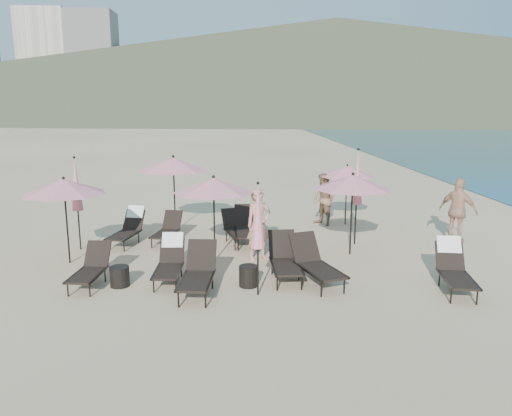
{
  "coord_description": "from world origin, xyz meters",
  "views": [
    {
      "loc": [
        -1.07,
        -10.5,
        4.0
      ],
      "look_at": [
        -0.5,
        3.5,
        1.1
      ],
      "focal_mm": 35.0,
      "sensor_mm": 36.0,
      "label": 1
    }
  ],
  "objects_px": {
    "lounger_2": "(198,272)",
    "umbrella_open_2": "(353,182)",
    "umbrella_open_1": "(214,185)",
    "side_table_1": "(248,276)",
    "beachgoer_a": "(259,224)",
    "lounger_1": "(170,260)",
    "lounger_7": "(167,229)",
    "lounger_5": "(454,267)",
    "lounger_0": "(90,268)",
    "beachgoer_c": "(458,211)",
    "lounger_8": "(246,227)",
    "umbrella_open_0": "(64,187)",
    "lounger_3": "(285,259)",
    "lounger_9": "(237,229)",
    "umbrella_open_3": "(173,164)",
    "lounger_4": "(315,263)",
    "side_table_0": "(120,276)",
    "umbrella_closed_1": "(357,178)",
    "lounger_6": "(128,227)",
    "umbrella_open_4": "(347,171)",
    "umbrella_closed_0": "(258,217)",
    "umbrella_closed_2": "(76,185)",
    "beachgoer_b": "(324,200)"
  },
  "relations": [
    {
      "from": "lounger_2",
      "to": "lounger_5",
      "type": "height_order",
      "value": "lounger_5"
    },
    {
      "from": "lounger_1",
      "to": "lounger_4",
      "type": "distance_m",
      "value": 3.36
    },
    {
      "from": "side_table_0",
      "to": "side_table_1",
      "type": "distance_m",
      "value": 2.89
    },
    {
      "from": "lounger_7",
      "to": "umbrella_open_3",
      "type": "relative_size",
      "value": 0.64
    },
    {
      "from": "lounger_0",
      "to": "umbrella_open_3",
      "type": "xyz_separation_m",
      "value": [
        1.32,
        4.95,
        1.76
      ]
    },
    {
      "from": "umbrella_open_3",
      "to": "beachgoer_c",
      "type": "distance_m",
      "value": 8.74
    },
    {
      "from": "umbrella_open_2",
      "to": "beachgoer_c",
      "type": "xyz_separation_m",
      "value": [
        3.4,
        1.05,
        -1.03
      ]
    },
    {
      "from": "umbrella_open_1",
      "to": "side_table_1",
      "type": "height_order",
      "value": "umbrella_open_1"
    },
    {
      "from": "lounger_1",
      "to": "lounger_7",
      "type": "relative_size",
      "value": 1.03
    },
    {
      "from": "lounger_1",
      "to": "beachgoer_a",
      "type": "relative_size",
      "value": 0.85
    },
    {
      "from": "umbrella_closed_1",
      "to": "beachgoer_c",
      "type": "relative_size",
      "value": 1.46
    },
    {
      "from": "lounger_5",
      "to": "umbrella_closed_1",
      "type": "bearing_deg",
      "value": 118.91
    },
    {
      "from": "umbrella_closed_2",
      "to": "lounger_0",
      "type": "bearing_deg",
      "value": -69.0
    },
    {
      "from": "lounger_1",
      "to": "lounger_2",
      "type": "height_order",
      "value": "lounger_2"
    },
    {
      "from": "lounger_2",
      "to": "lounger_4",
      "type": "relative_size",
      "value": 0.95
    },
    {
      "from": "umbrella_open_0",
      "to": "lounger_8",
      "type": "bearing_deg",
      "value": 20.86
    },
    {
      "from": "lounger_2",
      "to": "umbrella_closed_1",
      "type": "height_order",
      "value": "umbrella_closed_1"
    },
    {
      "from": "lounger_6",
      "to": "lounger_8",
      "type": "height_order",
      "value": "lounger_8"
    },
    {
      "from": "lounger_6",
      "to": "lounger_8",
      "type": "xyz_separation_m",
      "value": [
        3.47,
        -0.06,
        -0.01
      ]
    },
    {
      "from": "lounger_1",
      "to": "beachgoer_b",
      "type": "bearing_deg",
      "value": 50.55
    },
    {
      "from": "lounger_1",
      "to": "lounger_5",
      "type": "bearing_deg",
      "value": -6.51
    },
    {
      "from": "umbrella_open_1",
      "to": "umbrella_open_4",
      "type": "relative_size",
      "value": 1.09
    },
    {
      "from": "lounger_3",
      "to": "lounger_8",
      "type": "xyz_separation_m",
      "value": [
        -0.83,
        3.13,
        0.01
      ]
    },
    {
      "from": "beachgoer_c",
      "to": "umbrella_open_2",
      "type": "bearing_deg",
      "value": 63.17
    },
    {
      "from": "lounger_9",
      "to": "umbrella_closed_0",
      "type": "bearing_deg",
      "value": -99.09
    },
    {
      "from": "lounger_4",
      "to": "side_table_0",
      "type": "bearing_deg",
      "value": 162.41
    },
    {
      "from": "lounger_8",
      "to": "umbrella_open_0",
      "type": "distance_m",
      "value": 5.16
    },
    {
      "from": "lounger_2",
      "to": "umbrella_open_2",
      "type": "xyz_separation_m",
      "value": [
        3.93,
        2.7,
        1.52
      ]
    },
    {
      "from": "lounger_3",
      "to": "umbrella_closed_0",
      "type": "height_order",
      "value": "umbrella_closed_0"
    },
    {
      "from": "lounger_6",
      "to": "side_table_1",
      "type": "distance_m",
      "value": 5.05
    },
    {
      "from": "lounger_9",
      "to": "umbrella_open_2",
      "type": "distance_m",
      "value": 3.7
    },
    {
      "from": "umbrella_open_2",
      "to": "beachgoer_c",
      "type": "distance_m",
      "value": 3.7
    },
    {
      "from": "lounger_3",
      "to": "lounger_7",
      "type": "relative_size",
      "value": 1.12
    },
    {
      "from": "lounger_9",
      "to": "beachgoer_a",
      "type": "relative_size",
      "value": 0.9
    },
    {
      "from": "lounger_3",
      "to": "lounger_9",
      "type": "bearing_deg",
      "value": 107.98
    },
    {
      "from": "lounger_5",
      "to": "umbrella_open_1",
      "type": "bearing_deg",
      "value": 165.96
    },
    {
      "from": "lounger_5",
      "to": "umbrella_open_2",
      "type": "distance_m",
      "value": 3.52
    },
    {
      "from": "side_table_1",
      "to": "lounger_0",
      "type": "bearing_deg",
      "value": 176.52
    },
    {
      "from": "lounger_7",
      "to": "beachgoer_c",
      "type": "distance_m",
      "value": 8.57
    },
    {
      "from": "lounger_0",
      "to": "lounger_1",
      "type": "distance_m",
      "value": 1.77
    },
    {
      "from": "umbrella_open_1",
      "to": "umbrella_open_3",
      "type": "distance_m",
      "value": 3.52
    },
    {
      "from": "lounger_0",
      "to": "lounger_4",
      "type": "distance_m",
      "value": 5.09
    },
    {
      "from": "lounger_8",
      "to": "lounger_7",
      "type": "bearing_deg",
      "value": 174.95
    },
    {
      "from": "lounger_8",
      "to": "beachgoer_c",
      "type": "bearing_deg",
      "value": -4.09
    },
    {
      "from": "lounger_4",
      "to": "beachgoer_b",
      "type": "height_order",
      "value": "beachgoer_b"
    },
    {
      "from": "lounger_3",
      "to": "umbrella_open_4",
      "type": "relative_size",
      "value": 0.85
    },
    {
      "from": "lounger_5",
      "to": "side_table_1",
      "type": "bearing_deg",
      "value": -175.44
    },
    {
      "from": "lounger_5",
      "to": "umbrella_open_0",
      "type": "distance_m",
      "value": 9.48
    },
    {
      "from": "lounger_0",
      "to": "umbrella_open_2",
      "type": "bearing_deg",
      "value": 23.67
    },
    {
      "from": "side_table_1",
      "to": "beachgoer_a",
      "type": "distance_m",
      "value": 2.14
    }
  ]
}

